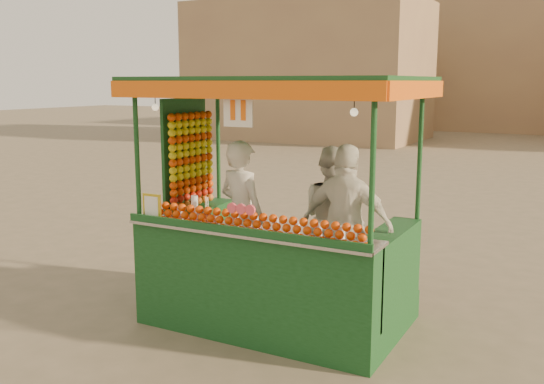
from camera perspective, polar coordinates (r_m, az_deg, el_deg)
The scene contains 7 objects.
ground at distance 6.54m, azimuth 1.36°, elevation -12.57°, with size 90.00×90.00×0.00m, color brown.
building_left at distance 27.95m, azimuth 3.50°, elevation 11.26°, with size 10.00×6.00×6.00m, color #9F815A.
building_center at distance 35.70m, azimuth 21.03°, elevation 11.20°, with size 14.00×7.00×7.00m, color #9F815A.
juice_cart at distance 6.38m, azimuth -0.39°, elevation -5.15°, with size 2.85×1.85×2.59m.
vendor_left at distance 6.59m, azimuth -2.86°, elevation -2.19°, with size 0.67×0.52×1.63m.
vendor_middle at distance 6.56m, azimuth 5.77°, elevation -2.52°, with size 0.96×0.90×1.58m.
vendor_right at distance 6.14m, azimuth 7.03°, elevation -3.14°, with size 0.96×0.40×1.64m.
Camera 1 is at (2.71, -5.38, 2.55)m, focal length 40.08 mm.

